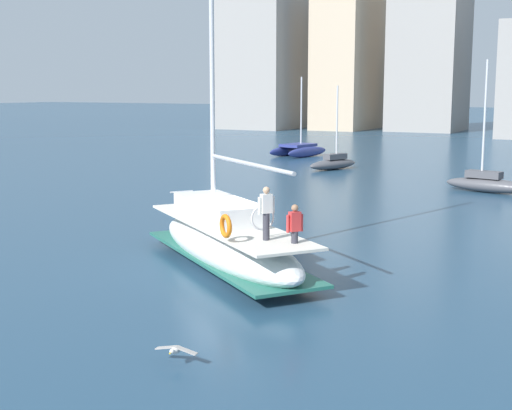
# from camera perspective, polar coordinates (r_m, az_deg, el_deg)

# --- Properties ---
(ground_plane) EXTENTS (400.00, 400.00, 0.00)m
(ground_plane) POSITION_cam_1_polar(r_m,az_deg,el_deg) (23.89, -2.27, -4.94)
(ground_plane) COLOR navy
(main_sailboat) EXTENTS (9.14, 7.65, 13.64)m
(main_sailboat) POSITION_cam_1_polar(r_m,az_deg,el_deg) (23.73, -2.35, -2.78)
(main_sailboat) COLOR white
(main_sailboat) RESTS_ON ground
(moored_sloop_near) EXTENTS (5.09, 2.20, 7.40)m
(moored_sloop_near) POSITION_cam_1_polar(r_m,az_deg,el_deg) (42.72, 17.83, 1.69)
(moored_sloop_near) COLOR #4C4C51
(moored_sloop_near) RESTS_ON ground
(moored_sloop_far) EXTENTS (3.63, 5.70, 6.75)m
(moored_sloop_far) POSITION_cam_1_polar(r_m,az_deg,el_deg) (62.22, 3.36, 4.42)
(moored_sloop_far) COLOR navy
(moored_sloop_far) RESTS_ON ground
(moored_catamaran) EXTENTS (2.68, 4.61, 5.99)m
(moored_catamaran) POSITION_cam_1_polar(r_m,az_deg,el_deg) (52.31, 6.14, 3.35)
(moored_catamaran) COLOR #4C4C51
(moored_catamaran) RESTS_ON ground
(seagull) EXTENTS (0.99, 0.48, 0.17)m
(seagull) POSITION_cam_1_polar(r_m,az_deg,el_deg) (15.80, -6.37, -11.32)
(seagull) COLOR silver
(seagull) RESTS_ON ground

